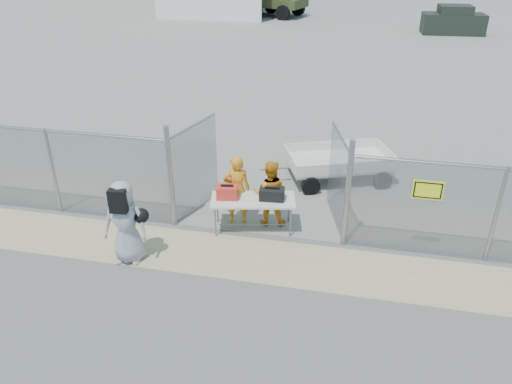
% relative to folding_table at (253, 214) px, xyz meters
% --- Properties ---
extents(ground, '(160.00, 160.00, 0.00)m').
position_rel_folding_table_xyz_m(ground, '(0.11, -2.18, -0.41)').
color(ground, '#4F4C4C').
extents(tarmac_inside, '(160.00, 80.00, 0.01)m').
position_rel_folding_table_xyz_m(tarmac_inside, '(0.11, 39.82, -0.40)').
color(tarmac_inside, gray).
rests_on(tarmac_inside, ground).
extents(dirt_strip, '(44.00, 1.60, 0.01)m').
position_rel_folding_table_xyz_m(dirt_strip, '(0.11, -1.18, -0.40)').
color(dirt_strip, tan).
rests_on(dirt_strip, ground).
extents(chain_link_fence, '(40.00, 0.20, 2.20)m').
position_rel_folding_table_xyz_m(chain_link_fence, '(0.11, -0.18, 0.69)').
color(chain_link_fence, gray).
rests_on(chain_link_fence, ground).
extents(folding_table, '(2.04, 1.18, 0.82)m').
position_rel_folding_table_xyz_m(folding_table, '(0.00, 0.00, 0.00)').
color(folding_table, silver).
rests_on(folding_table, ground).
extents(orange_bag, '(0.52, 0.39, 0.30)m').
position_rel_folding_table_xyz_m(orange_bag, '(-0.58, -0.08, 0.56)').
color(orange_bag, red).
rests_on(orange_bag, folding_table).
extents(black_duffel, '(0.58, 0.37, 0.27)m').
position_rel_folding_table_xyz_m(black_duffel, '(0.42, 0.08, 0.54)').
color(black_duffel, black).
rests_on(black_duffel, folding_table).
extents(security_worker_left, '(0.71, 0.55, 1.74)m').
position_rel_folding_table_xyz_m(security_worker_left, '(-0.45, 0.27, 0.46)').
color(security_worker_left, orange).
rests_on(security_worker_left, ground).
extents(security_worker_right, '(0.87, 0.72, 1.62)m').
position_rel_folding_table_xyz_m(security_worker_right, '(0.32, 0.37, 0.40)').
color(security_worker_right, orange).
rests_on(security_worker_right, ground).
extents(visitor, '(0.96, 0.68, 1.86)m').
position_rel_folding_table_xyz_m(visitor, '(-2.31, -1.73, 0.52)').
color(visitor, '#93929D').
rests_on(visitor, ground).
extents(utility_trailer, '(4.12, 3.11, 0.89)m').
position_rel_folding_table_xyz_m(utility_trailer, '(1.76, 3.15, 0.04)').
color(utility_trailer, silver).
rests_on(utility_trailer, ground).
extents(parked_vehicle_near, '(4.10, 2.07, 1.80)m').
position_rel_folding_table_xyz_m(parked_vehicle_near, '(7.77, 26.98, 0.49)').
color(parked_vehicle_near, black).
rests_on(parked_vehicle_near, ground).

